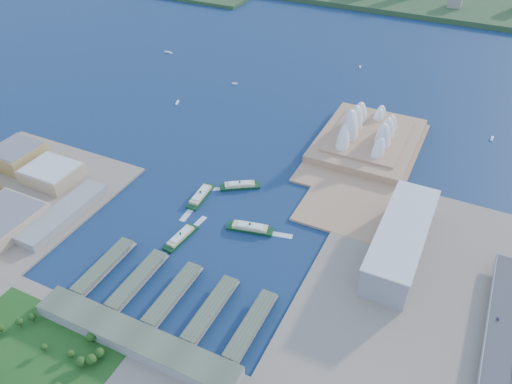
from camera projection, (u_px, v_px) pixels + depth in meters
The scene contains 18 objects.
ground at pixel (201, 245), 541.04m from camera, with size 3000.00×3000.00×0.00m, color #0E2142.
east_land at pixel (415, 367), 420.81m from camera, with size 240.00×500.00×3.00m, color gray.
peninsula at pixel (365, 151), 688.49m from camera, with size 135.00×220.00×3.00m, color tan.
opera_house at pixel (370, 125), 685.15m from camera, with size 134.00×180.00×58.00m, color white, non-canonical shape.
toaster_building at pixel (401, 240), 517.86m from camera, with size 45.00×155.00×35.00m, color gray.
ferry_wharves at pixel (173, 295), 479.75m from camera, with size 184.00×90.00×9.30m, color #4C5641, non-canonical shape.
terminal_building at pixel (135, 339), 433.88m from camera, with size 200.00×28.00×12.00m, color gray.
park at pixel (23, 355), 419.49m from camera, with size 150.00×110.00×16.00m, color #194714, non-canonical shape.
ferry_a at pixel (201, 194), 605.33m from camera, with size 13.17×51.73×9.78m, color #0E3818, non-canonical shape.
ferry_b at pixel (240, 184), 621.95m from camera, with size 12.62×49.57×9.37m, color #0E3818, non-canonical shape.
ferry_c at pixel (181, 236), 546.47m from camera, with size 12.32×48.41×9.15m, color #0E3818, non-canonical shape.
ferry_d at pixel (250, 226), 558.28m from camera, with size 13.37×52.53×9.93m, color #0E3818, non-canonical shape.
boat_a at pixel (177, 102), 805.02m from camera, with size 3.47×13.90×2.68m, color white, non-canonical shape.
boat_b at pixel (235, 83), 861.30m from camera, with size 3.39×9.69×2.62m, color white, non-canonical shape.
boat_c at pixel (492, 138), 716.19m from camera, with size 3.57×12.24×2.75m, color white, non-canonical shape.
boat_d at pixel (168, 52), 973.69m from camera, with size 3.65×16.70×2.82m, color white, non-canonical shape.
boat_e at pixel (360, 67), 917.75m from camera, with size 3.40×10.67×2.62m, color white, non-canonical shape.
car_c at pixel (498, 319), 443.54m from camera, with size 1.83×4.50×1.31m, color slate.
Camera 1 is at (226.57, -328.88, 374.36)m, focal length 35.00 mm.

